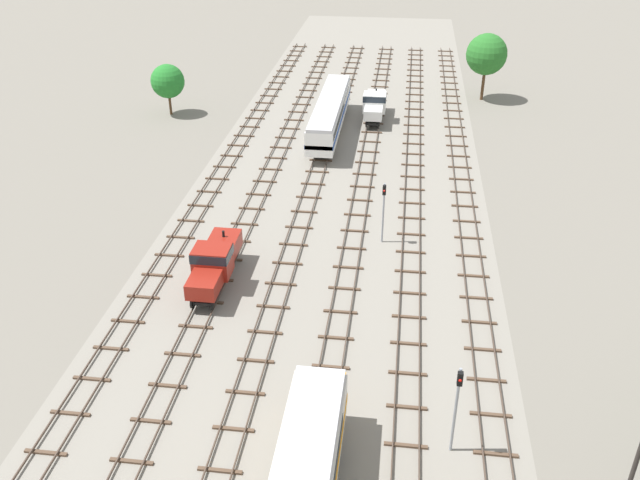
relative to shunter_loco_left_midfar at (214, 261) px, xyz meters
The scene contains 15 objects.
ground_plane 12.52m from the shunter_loco_left_midfar, 54.09° to the left, with size 480.00×480.00×0.00m, color slate.
ballast_bed 12.52m from the shunter_loco_left_midfar, 54.09° to the left, with size 28.17×176.00×0.01m, color gray.
track_far_left 12.17m from the shunter_loco_left_midfar, 113.70° to the left, with size 2.40×126.00×0.29m.
track_left 11.17m from the shunter_loco_left_midfar, 90.00° to the left, with size 2.40×126.00×0.29m.
track_centre_left 12.17m from the shunter_loco_left_midfar, 66.30° to the left, with size 2.40×126.00×0.29m.
track_centre 14.77m from the shunter_loco_left_midfar, 48.73° to the left, with size 2.40×126.00×0.29m.
track_centre_right 18.30m from the shunter_loco_left_midfar, 37.22° to the left, with size 2.40×126.00×0.29m.
track_right 22.33m from the shunter_loco_left_midfar, 29.67° to the left, with size 2.40×126.00×0.29m.
shunter_loco_left_midfar is the anchor object (origin of this frame).
diesel_railcar_centre_left_far 33.00m from the shunter_loco_left_midfar, 81.58° to the left, with size 2.96×20.50×3.80m.
shunter_loco_centre_farther 39.32m from the shunter_loco_left_midfar, 75.77° to the left, with size 2.74×8.46×3.10m.
signal_post_nearest 22.32m from the shunter_loco_left_midfar, 40.57° to the right, with size 0.28×0.47×5.70m.
signal_post_near 14.54m from the shunter_loco_left_midfar, 33.42° to the left, with size 0.28×0.47×5.36m.
lineside_tree_1 40.04m from the shunter_loco_left_midfar, 112.88° to the left, with size 4.09×4.09×6.24m.
lineside_tree_3 53.25m from the shunter_loco_left_midfar, 64.02° to the left, with size 5.22×5.22×8.58m.
Camera 1 is at (6.01, 4.23, 28.29)m, focal length 38.28 mm.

